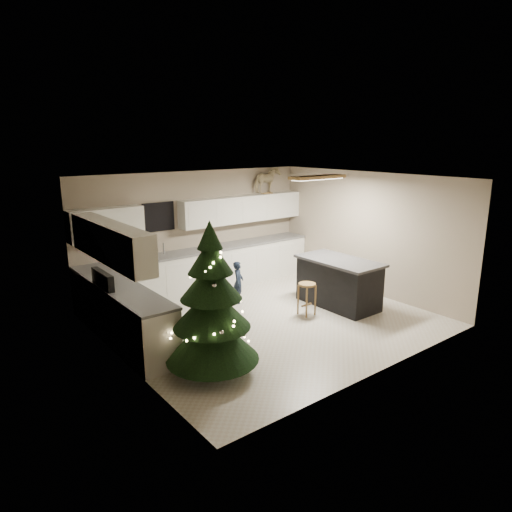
% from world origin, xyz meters
% --- Properties ---
extents(ground_plane, '(5.50, 5.50, 0.00)m').
position_xyz_m(ground_plane, '(0.00, 0.00, 0.00)').
color(ground_plane, beige).
extents(room_shell, '(5.52, 5.02, 2.61)m').
position_xyz_m(room_shell, '(0.02, 0.00, 1.75)').
color(room_shell, gray).
rests_on(room_shell, ground_plane).
extents(cabinetry, '(5.50, 3.20, 2.00)m').
position_xyz_m(cabinetry, '(-0.91, 1.65, 0.76)').
color(cabinetry, silver).
rests_on(cabinetry, ground_plane).
extents(island, '(0.90, 1.70, 0.95)m').
position_xyz_m(island, '(1.61, -0.26, 0.48)').
color(island, black).
rests_on(island, ground_plane).
extents(bar_stool, '(0.32, 0.32, 0.62)m').
position_xyz_m(bar_stool, '(0.75, -0.25, 0.47)').
color(bar_stool, olive).
rests_on(bar_stool, ground_plane).
extents(christmas_tree, '(1.38, 1.33, 2.20)m').
position_xyz_m(christmas_tree, '(-1.85, -1.02, 0.91)').
color(christmas_tree, '#3F2816').
rests_on(christmas_tree, ground_plane).
extents(toddler, '(0.37, 0.37, 0.86)m').
position_xyz_m(toddler, '(0.12, 1.09, 0.43)').
color(toddler, black).
rests_on(toddler, ground_plane).
extents(rocking_horse, '(0.73, 0.42, 0.61)m').
position_xyz_m(rocking_horse, '(1.87, 2.33, 2.31)').
color(rocking_horse, olive).
rests_on(rocking_horse, cabinetry).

